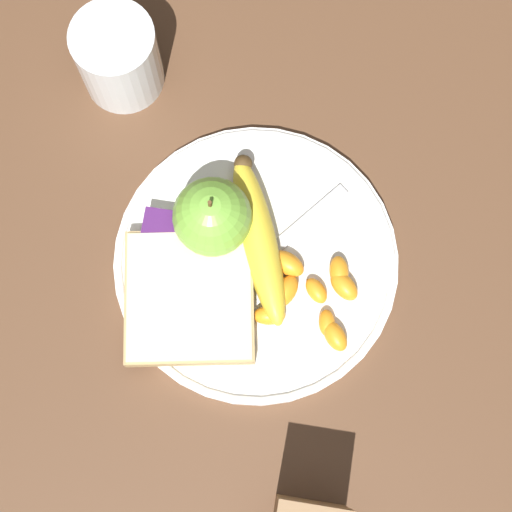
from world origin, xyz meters
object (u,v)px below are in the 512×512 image
object	(u,v)px
juice_glass	(119,59)
fork	(266,256)
plate	(256,262)
apple	(212,217)
jam_packet	(164,238)
bread_slice	(190,298)
banana	(261,238)

from	to	relation	value
juice_glass	fork	xyz separation A→B (m)	(0.17, 0.17, -0.03)
plate	fork	distance (m)	0.01
apple	jam_packet	size ratio (longest dim) A/B	1.64
bread_slice	jam_packet	xyz separation A→B (m)	(-0.05, -0.03, -0.00)
plate	jam_packet	bearing A→B (deg)	-93.67
plate	juice_glass	distance (m)	0.24
bread_slice	jam_packet	bearing A→B (deg)	-146.87
bread_slice	jam_packet	world-z (taller)	same
plate	apple	size ratio (longest dim) A/B	3.27
juice_glass	bread_slice	distance (m)	0.24
fork	jam_packet	distance (m)	0.10
apple	fork	size ratio (longest dim) A/B	0.57
plate	bread_slice	xyz separation A→B (m)	(0.05, -0.05, 0.02)
plate	juice_glass	bearing A→B (deg)	-136.60
plate	apple	distance (m)	0.07
apple	jam_packet	bearing A→B (deg)	-65.19
juice_glass	jam_packet	xyz separation A→B (m)	(0.17, 0.07, -0.02)
banana	juice_glass	bearing A→B (deg)	-133.03
apple	fork	xyz separation A→B (m)	(0.02, 0.05, -0.03)
fork	jam_packet	xyz separation A→B (m)	(-0.00, -0.10, 0.01)
banana	jam_packet	world-z (taller)	banana
apple	jam_packet	xyz separation A→B (m)	(0.02, -0.04, -0.03)
plate	fork	bearing A→B (deg)	123.14
apple	bread_slice	world-z (taller)	apple
plate	jam_packet	world-z (taller)	jam_packet
juice_glass	bread_slice	xyz separation A→B (m)	(0.22, 0.11, -0.02)
juice_glass	jam_packet	world-z (taller)	juice_glass
banana	jam_packet	xyz separation A→B (m)	(0.01, -0.09, -0.01)
apple	banana	xyz separation A→B (m)	(0.01, 0.05, -0.02)
juice_glass	bread_slice	size ratio (longest dim) A/B	0.61
bread_slice	juice_glass	bearing A→B (deg)	-153.85
bread_slice	fork	bearing A→B (deg)	129.42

